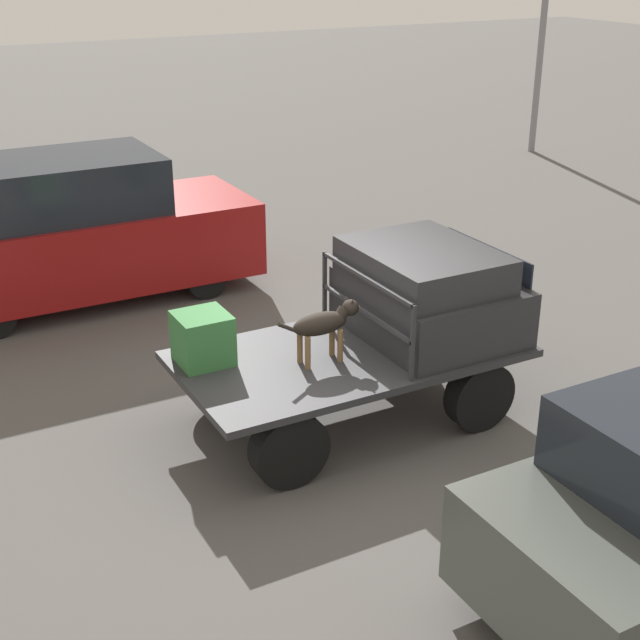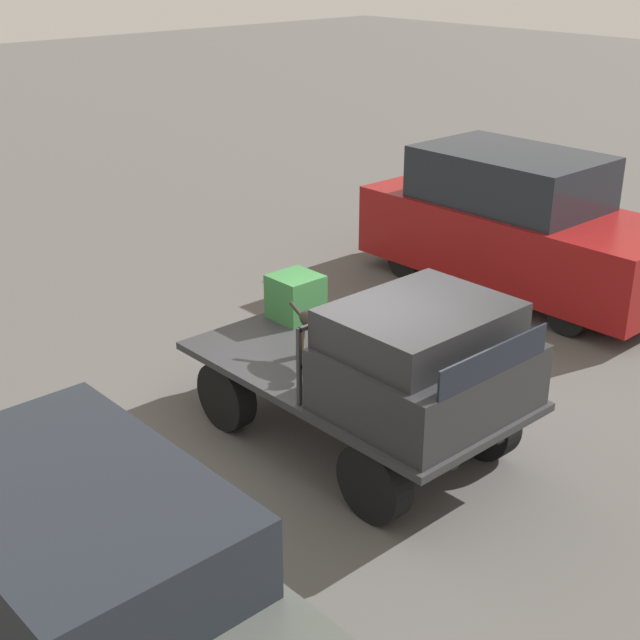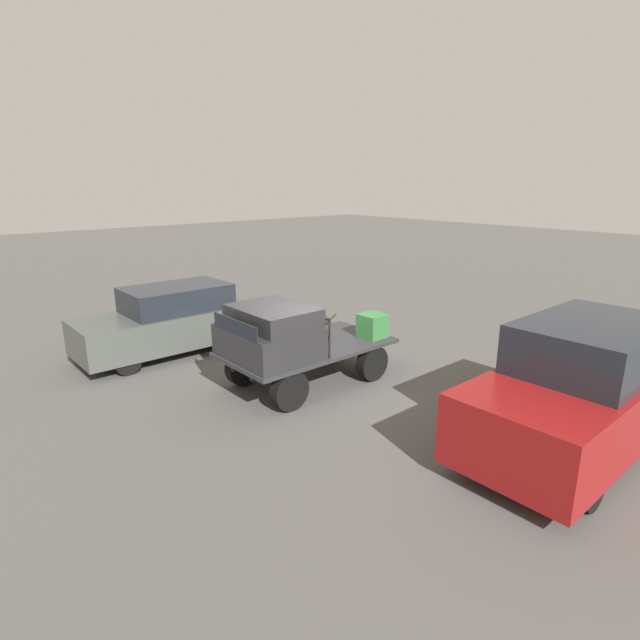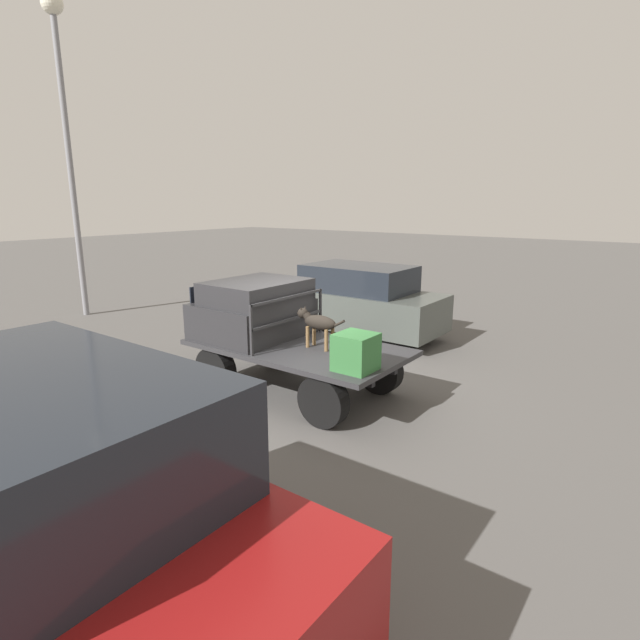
# 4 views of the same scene
# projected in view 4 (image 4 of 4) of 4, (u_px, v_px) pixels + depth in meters

# --- Properties ---
(ground_plane) EXTENTS (80.00, 80.00, 0.00)m
(ground_plane) POSITION_uv_depth(u_px,v_px,m) (298.00, 392.00, 8.58)
(ground_plane) COLOR #514F4C
(flatbed_truck) EXTENTS (3.68, 1.95, 0.84)m
(flatbed_truck) POSITION_uv_depth(u_px,v_px,m) (297.00, 358.00, 8.44)
(flatbed_truck) COLOR black
(flatbed_truck) RESTS_ON ground
(truck_cab) EXTENTS (1.54, 1.83, 1.01)m
(truck_cab) POSITION_uv_depth(u_px,v_px,m) (254.00, 310.00, 8.85)
(truck_cab) COLOR #28282B
(truck_cab) RESTS_ON flatbed_truck
(truck_headboard) EXTENTS (0.04, 1.83, 0.81)m
(truck_headboard) POSITION_uv_depth(u_px,v_px,m) (289.00, 312.00, 8.37)
(truck_headboard) COLOR #2D2D30
(truck_headboard) RESTS_ON flatbed_truck
(dog) EXTENTS (0.97, 0.24, 0.67)m
(dog) POSITION_uv_depth(u_px,v_px,m) (317.00, 322.00, 8.15)
(dog) COLOR brown
(dog) RESTS_ON flatbed_truck
(cargo_crate) EXTENTS (0.53, 0.53, 0.53)m
(cargo_crate) POSITION_uv_depth(u_px,v_px,m) (356.00, 352.00, 7.09)
(cargo_crate) COLOR #337038
(cargo_crate) RESTS_ON flatbed_truck
(parked_sedan) EXTENTS (4.53, 1.77, 1.71)m
(parked_sedan) POSITION_uv_depth(u_px,v_px,m) (352.00, 300.00, 12.10)
(parked_sedan) COLOR black
(parked_sedan) RESTS_ON ground
(parked_pickup_far) EXTENTS (4.87, 1.97, 2.12)m
(parked_pickup_far) POSITION_uv_depth(u_px,v_px,m) (27.00, 516.00, 3.52)
(parked_pickup_far) COLOR black
(parked_pickup_far) RESTS_ON ground
(light_pole_near) EXTENTS (0.54, 0.54, 8.31)m
(light_pole_near) POSITION_uv_depth(u_px,v_px,m) (63.00, 101.00, 13.08)
(light_pole_near) COLOR gray
(light_pole_near) RESTS_ON ground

